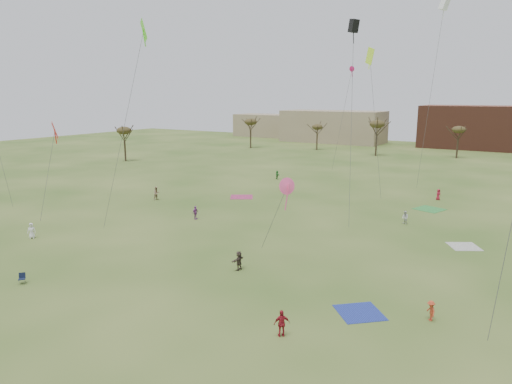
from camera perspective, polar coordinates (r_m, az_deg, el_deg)
The scene contains 20 objects.
ground at distance 39.06m, azimuth -9.54°, elevation -11.02°, with size 260.00×260.00×0.00m, color #2F5219.
flyer_near_left at distance 55.33m, azimuth -25.74°, elevation -4.28°, with size 0.82×0.53×1.67m, color white.
spectator_fore_a at distance 30.64m, azimuth 3.17°, elevation -15.74°, with size 1.04×0.43×1.77m, color #A51C2A.
spectator_fore_b at distance 69.41m, azimuth -12.05°, elevation -0.15°, with size 0.95×0.74×1.96m, color #9F7F65.
spectator_fore_c at distance 41.16m, azimuth -2.11°, elevation -8.37°, with size 1.58×0.50×1.71m, color #4D3E37.
flyer_mid_b at distance 34.65m, azimuth 20.57°, elevation -13.43°, with size 0.92×0.53×1.42m, color #C04024.
spectator_mid_d at distance 57.85m, azimuth -7.42°, elevation -2.51°, with size 0.98×0.41×1.67m, color #893C90.
spectator_mid_e at distance 57.99m, azimuth 17.76°, elevation -3.00°, with size 0.77×0.60×1.59m, color silver.
flyer_far_a at distance 84.89m, azimuth 2.60°, elevation 2.11°, with size 1.42×0.45×1.53m, color #27762D.
flyer_far_b at distance 72.93m, azimuth 21.38°, elevation -0.28°, with size 0.78×0.51×1.59m, color #A91D34.
blanket_blue at distance 34.68m, azimuth 12.53°, elevation -14.20°, with size 2.98×2.98×0.03m, color #223497.
blanket_cream at distance 51.89m, azimuth 24.07°, elevation -6.11°, with size 2.79×2.79×0.03m, color beige.
blanket_plum at distance 69.97m, azimuth -1.78°, elevation -0.61°, with size 3.30×3.30×0.03m, color #AD3564.
blanket_olive at distance 66.69m, azimuth 20.42°, elevation -1.99°, with size 3.33×3.33×0.03m, color green.
camp_chair_left at distance 42.92m, azimuth -26.67°, elevation -9.66°, with size 0.74×0.73×0.87m.
kites_aloft at distance 60.60m, azimuth 14.46°, elevation 17.23°, with size 68.05×54.70×27.31m.
tree_line at distance 109.54m, azimuth 17.74°, elevation 7.08°, with size 117.44×49.32×8.91m.
building_tan at distance 153.92m, azimuth 9.38°, elevation 7.91°, with size 32.00×14.00×10.00m, color #937F60.
building_brick at distance 148.26m, azimuth 24.69°, elevation 7.24°, with size 26.00×16.00×12.00m, color brown.
building_tan_west at distance 173.77m, azimuth 1.03°, elevation 8.16°, with size 20.00×12.00×8.00m, color #937F60.
Camera 1 is at (24.18, -26.74, 15.04)m, focal length 32.74 mm.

